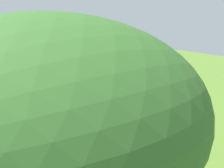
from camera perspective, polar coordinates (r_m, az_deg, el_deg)
The scene contains 14 objects.
ground_plane at distance 13.56m, azimuth 3.57°, elevation -4.44°, with size 36.00×36.00×0.00m, color #517529.
thatched_hut at distance 7.65m, azimuth -17.39°, elevation -1.61°, with size 5.36×5.36×4.47m.
shade_umbrella at distance 13.82m, azimuth -6.56°, elevation 8.00°, with size 4.37×4.37×3.36m.
patio_dining_table at distance 14.27m, azimuth -6.29°, elevation -0.65°, with size 1.66×1.21×0.74m.
patio_chair_east_end at distance 15.50m, azimuth -4.83°, elevation 0.15°, with size 0.61×0.60×0.90m.
patio_chair_west_end at distance 14.01m, azimuth -11.36°, elevation -1.81°, with size 0.53×0.52×0.90m.
patio_chair_near_hut at distance 13.49m, azimuth -2.23°, elevation -2.18°, with size 0.52×0.53×0.90m.
guest_beside_umbrella at distance 12.47m, azimuth -9.24°, elevation -1.43°, with size 0.23×0.61×1.71m.
standing_watcher at distance 13.68m, azimuth 11.49°, elevation -0.15°, with size 0.41×0.53×1.66m.
striped_lounge_chair at distance 12.60m, azimuth 12.18°, elevation -5.14°, with size 0.60×0.85×0.60m.
zebra_nearest_camera at distance 11.30m, azimuth 2.22°, elevation -3.39°, with size 2.01×1.12×1.50m.
zebra_by_umbrella at distance 16.71m, azimuth 4.15°, elevation 3.06°, with size 1.74×1.85×1.56m.
acacia_tree_left_background at distance 3.07m, azimuth -13.56°, elevation -5.16°, with size 3.53×3.53×4.65m.
brick_patio_kerb at distance 17.66m, azimuth 5.88°, elevation 0.43°, with size 2.80×0.36×0.08m, color #9B5246.
Camera 1 is at (-9.45, 8.55, 4.64)m, focal length 41.83 mm.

